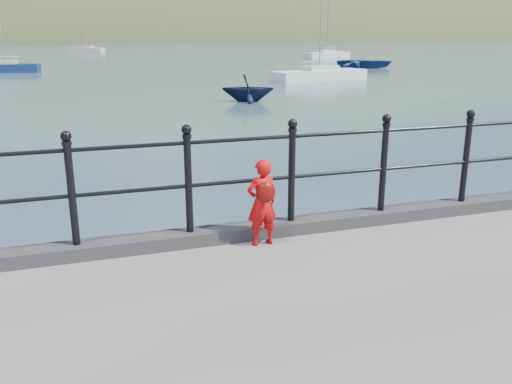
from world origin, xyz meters
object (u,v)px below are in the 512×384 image
object	(u,v)px
child	(262,202)
launch_navy	(248,88)
sailboat_port	(5,68)
sailboat_deep	(87,50)
sailboat_far	(327,55)
sailboat_near	(319,75)
launch_blue	(364,62)
railing	(242,168)

from	to	relation	value
child	launch_navy	distance (m)	21.03
sailboat_port	sailboat_deep	bearing A→B (deg)	89.53
sailboat_far	child	bearing A→B (deg)	-131.75
sailboat_far	sailboat_port	bearing A→B (deg)	-172.10
sailboat_port	sailboat_deep	size ratio (longest dim) A/B	0.94
child	sailboat_near	size ratio (longest dim) A/B	0.10
sailboat_far	sailboat_port	xyz separation A→B (m)	(-37.40, -16.31, -0.00)
launch_blue	sailboat_port	world-z (taller)	sailboat_port
child	sailboat_port	xyz separation A→B (m)	(-7.22, 45.34, -1.15)
railing	sailboat_deep	world-z (taller)	sailboat_deep
launch_blue	launch_navy	distance (m)	27.85
launch_navy	launch_blue	bearing A→B (deg)	-22.38
child	sailboat_far	bearing A→B (deg)	-122.53
launch_blue	sailboat_port	distance (m)	31.80
launch_navy	sailboat_deep	size ratio (longest dim) A/B	0.30
railing	launch_navy	world-z (taller)	railing
sailboat_deep	launch_navy	bearing A→B (deg)	-56.53
sailboat_near	sailboat_port	world-z (taller)	sailboat_near
launch_navy	sailboat_deep	world-z (taller)	sailboat_deep
railing	sailboat_far	bearing A→B (deg)	63.70
sailboat_far	sailboat_deep	xyz separation A→B (m)	(-29.50, 30.34, -0.00)
sailboat_deep	launch_blue	bearing A→B (deg)	-35.94
launch_navy	sailboat_port	distance (m)	28.57
sailboat_near	sailboat_port	size ratio (longest dim) A/B	1.25
railing	launch_navy	distance (m)	20.84
sailboat_port	sailboat_deep	distance (m)	47.32
launch_blue	sailboat_near	world-z (taller)	sailboat_near
child	sailboat_deep	size ratio (longest dim) A/B	0.12
launch_navy	sailboat_port	xyz separation A→B (m)	(-13.37, 25.25, -0.32)
child	sailboat_near	bearing A→B (deg)	-122.26
sailboat_far	sailboat_deep	world-z (taller)	sailboat_far
child	sailboat_deep	xyz separation A→B (m)	(0.69, 91.99, -1.15)
launch_navy	sailboat_far	xyz separation A→B (m)	(24.04, 41.56, -0.31)
sailboat_port	launch_blue	bearing A→B (deg)	1.67
sailboat_far	sailboat_deep	distance (m)	42.32
railing	sailboat_deep	distance (m)	91.75
sailboat_far	launch_navy	bearing A→B (deg)	-135.70
railing	sailboat_deep	xyz separation A→B (m)	(0.84, 91.73, -1.48)
railing	sailboat_far	distance (m)	68.49
launch_blue	launch_navy	world-z (taller)	launch_navy
child	launch_navy	bearing A→B (deg)	-113.47
launch_navy	sailboat_deep	xyz separation A→B (m)	(-5.46, 71.90, -0.31)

